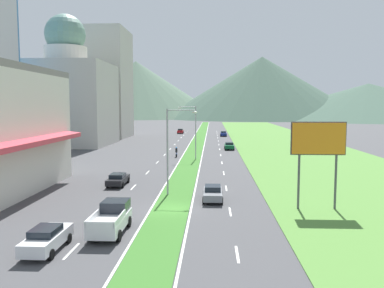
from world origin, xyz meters
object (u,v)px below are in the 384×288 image
at_px(street_lamp_near, 171,145).
at_px(billboard_roadside, 318,144).
at_px(car_4, 223,134).
at_px(pickup_truck_0, 111,219).
at_px(car_1, 180,131).
at_px(car_2, 213,193).
at_px(car_3, 118,179).
at_px(car_5, 229,146).
at_px(motorcycle_rider, 176,153).
at_px(car_0, 47,238).
at_px(street_lamp_mid, 194,129).

bearing_deg(street_lamp_near, billboard_roadside, -20.49).
distance_m(car_4, pickup_truck_0, 90.19).
height_order(car_1, car_4, car_1).
bearing_deg(billboard_roadside, car_1, 101.68).
xyz_separation_m(street_lamp_near, car_4, (7.36, 77.68, -4.28)).
xyz_separation_m(car_2, pickup_truck_0, (-7.18, -9.87, 0.26)).
relative_size(car_3, car_4, 0.98).
xyz_separation_m(street_lamp_near, car_1, (-6.12, 88.11, -4.25)).
relative_size(car_3, car_5, 1.00).
xyz_separation_m(car_1, motorcycle_rider, (3.99, -58.56, -0.03)).
xyz_separation_m(street_lamp_near, car_3, (-6.50, 4.62, -4.32)).
relative_size(pickup_truck_0, motorcycle_rider, 2.70).
distance_m(car_0, car_5, 59.61).
xyz_separation_m(street_lamp_near, pickup_truck_0, (-3.02, -11.91, -4.04)).
distance_m(car_3, motorcycle_rider, 25.30).
bearing_deg(street_lamp_mid, car_4, 82.92).
xyz_separation_m(car_2, motorcycle_rider, (-6.29, 31.58, 0.02)).
xyz_separation_m(street_lamp_near, car_2, (4.15, -2.04, -4.30)).
height_order(street_lamp_near, street_lamp_mid, street_lamp_mid).
xyz_separation_m(street_lamp_mid, billboard_roadside, (12.11, -31.41, 0.59)).
bearing_deg(street_lamp_mid, pickup_truck_0, -95.98).
height_order(car_4, motorcycle_rider, motorcycle_rider).
bearing_deg(street_lamp_near, car_2, -26.17).
height_order(car_0, motorcycle_rider, motorcycle_rider).
bearing_deg(car_4, car_3, -10.74).
bearing_deg(car_2, pickup_truck_0, -36.03).
height_order(car_1, car_2, car_1).
relative_size(car_1, car_2, 0.93).
xyz_separation_m(car_1, pickup_truck_0, (3.10, -100.02, 0.21)).
distance_m(car_2, car_3, 12.57).
distance_m(car_1, motorcycle_rider, 58.70).
bearing_deg(car_5, street_lamp_mid, -22.58).
distance_m(car_0, car_1, 103.84).
distance_m(car_1, car_3, 83.48).
height_order(car_5, pickup_truck_0, pickup_truck_0).
relative_size(billboard_roadside, pickup_truck_0, 1.41).
xyz_separation_m(car_1, car_5, (13.68, -45.82, -0.03)).
distance_m(street_lamp_near, car_1, 88.42).
bearing_deg(street_lamp_mid, car_3, -108.92).
bearing_deg(car_2, car_4, 177.70).
distance_m(car_0, car_3, 20.36).
bearing_deg(motorcycle_rider, pickup_truck_0, 178.77).
xyz_separation_m(car_3, motorcycle_rider, (4.37, 24.92, 0.04)).
bearing_deg(car_0, motorcycle_rider, -5.00).
bearing_deg(car_4, car_5, 0.33).
relative_size(street_lamp_near, billboard_roadside, 1.14).
relative_size(car_0, car_1, 1.14).
relative_size(street_lamp_near, car_5, 1.84).
relative_size(billboard_roadside, car_1, 1.88).
xyz_separation_m(street_lamp_near, street_lamp_mid, (1.00, 26.51, 0.12)).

